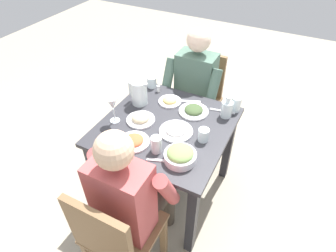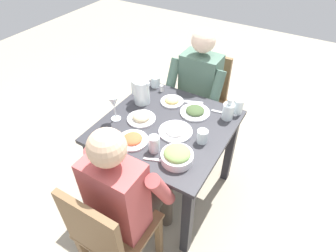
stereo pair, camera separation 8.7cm
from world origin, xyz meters
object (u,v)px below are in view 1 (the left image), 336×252
plate_beans (141,118)px  plate_yoghurt (176,130)px  water_pitcher (139,92)px  plate_rice_curry (134,141)px  plate_fries (170,101)px  chair_near (199,95)px  wine_glass (113,105)px  water_glass_near_right (236,104)px  chair_far (115,236)px  water_glass_far_left (152,82)px  water_glass_far_right (156,144)px  diner_far (133,193)px  salt_shaker (158,89)px  dining_table (166,138)px  water_glass_near_left (204,135)px  salad_bowl (180,155)px  diner_near (191,93)px  oil_carafe (227,110)px  plate_dolmas (194,110)px

plate_beans → plate_yoghurt: plate_beans is taller
water_pitcher → plate_rice_curry: water_pitcher is taller
plate_fries → chair_near: bearing=-95.9°
plate_yoghurt → wine_glass: bearing=11.7°
chair_near → water_glass_near_right: 0.63m
plate_rice_curry → plate_yoghurt: (-0.20, -0.22, 0.00)m
chair_far → water_glass_far_left: (0.39, -1.13, 0.27)m
plate_fries → water_glass_far_right: water_glass_far_right is taller
diner_far → plate_rice_curry: size_ratio=5.82×
water_glass_far_right → water_glass_far_left: water_glass_far_right is taller
chair_near → salt_shaker: chair_near is taller
chair_near → dining_table: bearing=93.3°
water_glass_far_right → water_glass_near_right: 0.71m
plate_yoghurt → water_glass_near_left: bearing=-177.0°
salt_shaker → water_glass_far_right: bearing=117.6°
dining_table → salad_bowl: size_ratio=4.41×
water_glass_near_left → plate_beans: bearing=1.8°
salad_bowl → salt_shaker: (0.47, -0.60, -0.01)m
water_glass_far_right → wine_glass: bearing=-17.1°
salad_bowl → water_glass_far_left: size_ratio=2.25×
water_pitcher → plate_rice_curry: size_ratio=0.93×
chair_near → water_pitcher: water_pitcher is taller
chair_near → diner_near: size_ratio=0.75×
diner_far → water_glass_near_left: diner_far is taller
diner_far → oil_carafe: 0.88m
plate_rice_curry → plate_fries: bearing=-90.8°
diner_far → plate_rice_curry: bearing=-59.9°
chair_near → plate_fries: 0.56m
plate_dolmas → water_pitcher: bearing=11.1°
plate_fries → oil_carafe: size_ratio=1.07×
diner_far → oil_carafe: (-0.27, -0.83, 0.13)m
water_glass_near_left → salt_shaker: water_glass_near_left is taller
water_glass_near_right → salt_shaker: bearing=3.4°
water_pitcher → plate_rice_curry: 0.45m
chair_far → chair_near: bearing=-85.8°
water_glass_far_right → water_glass_near_right: water_glass_near_right is taller
chair_near → plate_dolmas: 0.61m
water_glass_far_right → water_glass_far_left: bearing=-58.3°
wine_glass → water_glass_near_left: bearing=-170.9°
diner_far → water_glass_far_right: (0.00, -0.30, 0.13)m
plate_rice_curry → water_glass_near_right: 0.80m
salt_shaker → water_glass_near_right: bearing=-176.6°
dining_table → diner_near: 0.55m
chair_near → water_glass_near_right: chair_near is taller
diner_far → plate_rice_curry: diner_far is taller
salad_bowl → plate_rice_curry: (0.33, -0.00, -0.03)m
dining_table → diner_far: bearing=97.0°
salad_bowl → plate_yoghurt: 0.26m
water_glass_near_right → oil_carafe: (0.04, 0.10, -0.00)m
plate_dolmas → salt_shaker: 0.38m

